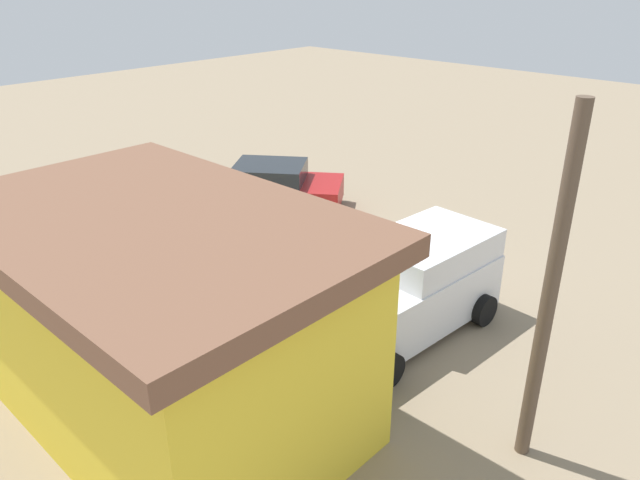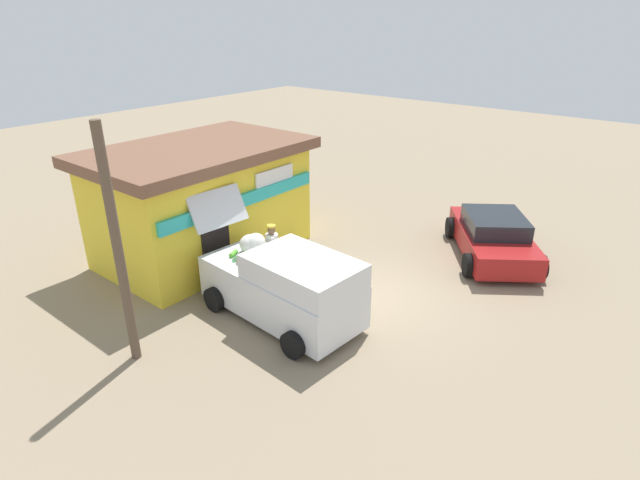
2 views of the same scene
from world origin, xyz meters
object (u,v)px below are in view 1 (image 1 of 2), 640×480
storefront_bar (164,318)px  parked_sedan (270,188)px  vendor_standing (297,294)px  delivery_van (405,287)px  paint_bucket (222,307)px  customer_bending (361,322)px  unloaded_banana_pile (289,382)px

storefront_bar → parked_sedan: 8.78m
storefront_bar → vendor_standing: (0.05, -2.79, -0.79)m
delivery_van → paint_bucket: 3.64m
delivery_van → storefront_bar: bearing=74.6°
paint_bucket → delivery_van: bearing=-144.4°
delivery_van → parked_sedan: delivery_van is taller
vendor_standing → storefront_bar: bearing=91.1°
customer_bending → unloaded_banana_pile: (0.36, 1.38, -0.67)m
storefront_bar → delivery_van: size_ratio=1.34×
vendor_standing → customer_bending: bearing=-174.9°
vendor_standing → customer_bending: size_ratio=1.14×
unloaded_banana_pile → paint_bucket: bearing=-16.0°
storefront_bar → paint_bucket: 3.24m
parked_sedan → vendor_standing: 6.68m
customer_bending → paint_bucket: (3.05, 0.61, -0.69)m
vendor_standing → delivery_van: bearing=-128.3°
unloaded_banana_pile → paint_bucket: size_ratio=2.24×
parked_sedan → vendor_standing: bearing=141.6°
parked_sedan → customer_bending: size_ratio=3.08×
delivery_van → customer_bending: 1.48m
delivery_van → unloaded_banana_pile: bearing=85.9°
paint_bucket → storefront_bar: bearing=126.3°
unloaded_banana_pile → paint_bucket: 2.81m
customer_bending → unloaded_banana_pile: bearing=75.5°
storefront_bar → unloaded_banana_pile: storefront_bar is taller
delivery_van → paint_bucket: bearing=35.6°
storefront_bar → parked_sedan: (5.29, -6.93, -1.07)m
storefront_bar → delivery_van: 4.62m
delivery_van → customer_bending: delivery_van is taller
customer_bending → unloaded_banana_pile: size_ratio=1.69×
unloaded_banana_pile → customer_bending: bearing=-104.5°
unloaded_banana_pile → parked_sedan: bearing=-40.6°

